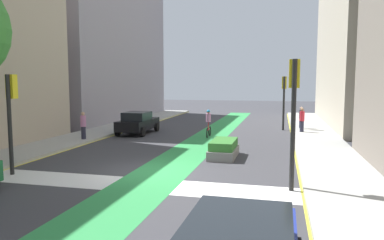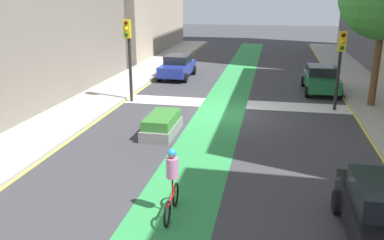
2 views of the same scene
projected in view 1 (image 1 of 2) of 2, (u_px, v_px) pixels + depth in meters
The scene contains 15 objects.
ground_plane at pixel (150, 171), 15.02m from camera, with size 120.00×120.00×0.00m, color #38383D.
bike_lane_paint at pixel (162, 172), 14.89m from camera, with size 2.40×60.00×0.01m, color #2D8C47.
crosswalk_band at pixel (131, 184), 13.09m from camera, with size 12.00×1.80×0.01m, color silver.
curb_stripe_left at pixel (25, 163), 16.44m from camera, with size 0.16×60.00×0.01m, color yellow.
sidewalk_right at pixel (344, 181), 13.23m from camera, with size 3.00×60.00×0.15m, color #9E9E99.
curb_stripe_right at pixel (301, 180), 13.60m from camera, with size 0.16×60.00×0.01m, color yellow.
traffic_signal_near_right at pixel (294, 99), 12.09m from camera, with size 0.35×0.52×4.42m.
traffic_signal_near_left at pixel (11, 104), 14.30m from camera, with size 0.35×0.52×3.97m.
traffic_signal_far_right at pixel (284, 93), 27.79m from camera, with size 0.35×0.52×4.11m.
car_black_left_far at pixel (138, 122), 25.99m from camera, with size 2.03×4.20×1.57m.
cyclist_in_lane at pixel (208, 123), 24.24m from camera, with size 0.32×1.73×1.86m.
pedestrian_sidewalk_right_a at pixel (301, 117), 27.99m from camera, with size 0.34×0.34×1.63m.
pedestrian_sidewalk_left_a at pixel (83, 125), 22.46m from camera, with size 0.34×0.34×1.70m.
pedestrian_sidewalk_right_b at pixel (302, 120), 25.78m from camera, with size 0.34×0.34×1.69m.
median_planter at pixel (224, 149), 17.78m from camera, with size 1.24×2.59×0.85m.
Camera 1 is at (5.20, -13.88, 3.65)m, focal length 33.98 mm.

